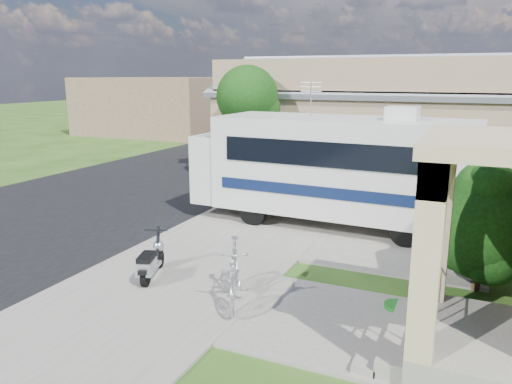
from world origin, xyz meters
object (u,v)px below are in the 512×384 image
at_px(shrub, 486,225).
at_px(pickup_truck, 244,145).
at_px(scooter, 151,262).
at_px(van, 281,131).
at_px(bicycle, 234,275).
at_px(garden_hose, 397,311).
at_px(motorhome, 333,166).

height_order(shrub, pickup_truck, shrub).
distance_m(scooter, van, 21.18).
bearing_deg(scooter, bicycle, -25.88).
xyz_separation_m(pickup_truck, garden_hose, (9.31, -13.16, -0.78)).
height_order(pickup_truck, van, pickup_truck).
relative_size(shrub, van, 0.46).
relative_size(pickup_truck, van, 1.10).
distance_m(bicycle, garden_hose, 2.99).
distance_m(motorhome, van, 16.85).
bearing_deg(motorhome, scooter, -111.13).
height_order(scooter, bicycle, bicycle).
bearing_deg(van, shrub, -64.58).
height_order(bicycle, van, van).
distance_m(motorhome, bicycle, 5.81).
bearing_deg(garden_hose, scooter, -174.09).
xyz_separation_m(shrub, pickup_truck, (-10.63, 11.32, -0.46)).
height_order(shrub, van, shrub).
xyz_separation_m(van, garden_hose, (10.08, -20.03, -0.74)).
xyz_separation_m(motorhome, garden_hose, (2.62, -4.95, -1.62)).
xyz_separation_m(scooter, pickup_truck, (-4.41, 13.67, 0.46)).
bearing_deg(pickup_truck, motorhome, 125.39).
bearing_deg(pickup_truck, bicycle, 111.12).
xyz_separation_m(motorhome, van, (-7.46, 15.08, -0.88)).
bearing_deg(motorhome, bicycle, -90.77).
bearing_deg(van, bicycle, -77.49).
bearing_deg(motorhome, shrub, -36.64).
height_order(motorhome, shrub, motorhome).
bearing_deg(bicycle, garden_hose, -8.77).
relative_size(motorhome, garden_hose, 17.46).
relative_size(scooter, garden_hose, 3.09).
distance_m(shrub, garden_hose, 2.59).
bearing_deg(motorhome, van, 117.92).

